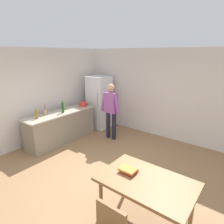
{
  "coord_description": "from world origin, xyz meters",
  "views": [
    {
      "loc": [
        2.49,
        -2.55,
        2.55
      ],
      "look_at": [
        -0.5,
        1.32,
        1.06
      ],
      "focal_mm": 31.16,
      "sensor_mm": 36.0,
      "label": 1
    }
  ],
  "objects": [
    {
      "name": "bottle_wine_green",
      "position": [
        -1.92,
        0.84,
        1.05
      ],
      "size": [
        0.08,
        0.08,
        0.34
      ],
      "color": "#1E5123",
      "rests_on": "kitchen_counter"
    },
    {
      "name": "refrigerator",
      "position": [
        -1.9,
        2.4,
        0.9
      ],
      "size": [
        0.7,
        0.67,
        1.8
      ],
      "color": "white",
      "rests_on": "ground_plane"
    },
    {
      "name": "ground_plane",
      "position": [
        0.0,
        0.0,
        0.0
      ],
      "size": [
        14.0,
        14.0,
        0.0
      ],
      "primitive_type": "plane",
      "color": "#936D47"
    },
    {
      "name": "cooking_pot",
      "position": [
        -1.98,
        1.7,
        0.96
      ],
      "size": [
        0.4,
        0.28,
        0.12
      ],
      "color": "red",
      "rests_on": "kitchen_counter"
    },
    {
      "name": "wall_left",
      "position": [
        -2.6,
        0.2,
        1.35
      ],
      "size": [
        0.12,
        5.6,
        2.7
      ],
      "primitive_type": "cube",
      "color": "silver",
      "rests_on": "ground_plane"
    },
    {
      "name": "utensil_jar",
      "position": [
        -2.18,
        0.42,
        0.98
      ],
      "size": [
        0.11,
        0.11,
        0.32
      ],
      "color": "tan",
      "rests_on": "kitchen_counter"
    },
    {
      "name": "bottle_oil_amber",
      "position": [
        -2.03,
        0.07,
        1.02
      ],
      "size": [
        0.06,
        0.06,
        0.28
      ],
      "color": "#996619",
      "rests_on": "kitchen_counter"
    },
    {
      "name": "book_stack",
      "position": [
        1.07,
        -0.29,
        0.79
      ],
      "size": [
        0.26,
        0.21,
        0.07
      ],
      "color": "#B22D28",
      "rests_on": "dining_table"
    },
    {
      "name": "person",
      "position": [
        -0.95,
        1.85,
        0.98
      ],
      "size": [
        0.7,
        0.22,
        1.7
      ],
      "color": "#1E1E2D",
      "rests_on": "ground_plane"
    },
    {
      "name": "dining_table",
      "position": [
        1.4,
        -0.3,
        0.67
      ],
      "size": [
        1.4,
        0.9,
        0.75
      ],
      "color": "olive",
      "rests_on": "ground_plane"
    },
    {
      "name": "kitchen_counter",
      "position": [
        -2.0,
        0.8,
        0.45
      ],
      "size": [
        0.64,
        2.2,
        0.9
      ],
      "color": "gray",
      "rests_on": "ground_plane"
    },
    {
      "name": "bottle_vinegar_tall",
      "position": [
        -2.12,
        1.06,
        1.04
      ],
      "size": [
        0.06,
        0.06,
        0.32
      ],
      "color": "gray",
      "rests_on": "kitchen_counter"
    },
    {
      "name": "wall_back",
      "position": [
        0.0,
        3.0,
        1.35
      ],
      "size": [
        6.4,
        0.12,
        2.7
      ],
      "primitive_type": "cube",
      "color": "silver",
      "rests_on": "ground_plane"
    }
  ]
}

